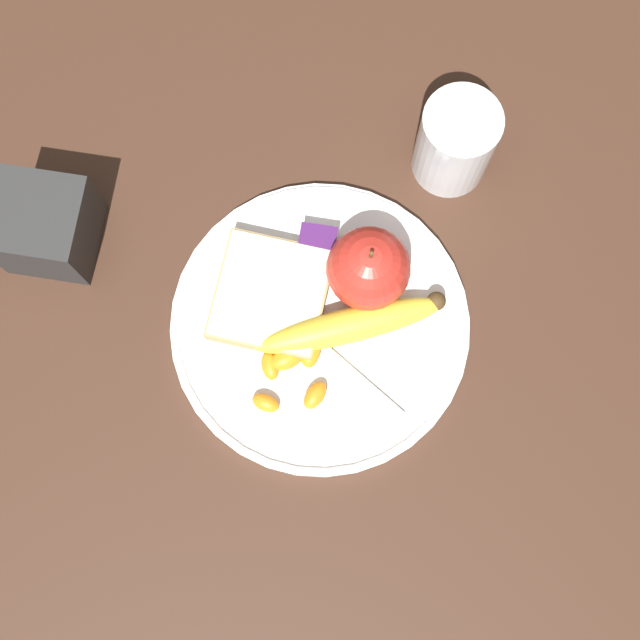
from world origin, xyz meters
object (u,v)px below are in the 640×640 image
plate (320,326)px  condiment_caddy (46,226)px  apple (368,269)px  jam_packet (316,249)px  juice_glass (455,144)px  bread_slice (271,295)px  fork (318,346)px  banana (353,321)px

plate → condiment_caddy: 0.27m
apple → plate: bearing=-36.2°
plate → jam_packet: (-0.07, -0.01, 0.01)m
apple → condiment_caddy: apple is taller
jam_packet → condiment_caddy: bearing=-84.9°
plate → apple: 0.07m
juice_glass → bread_slice: bearing=-41.8°
fork → condiment_caddy: 0.27m
plate → juice_glass: 0.21m
condiment_caddy → juice_glass: bearing=110.7°
apple → condiment_caddy: (0.00, -0.30, -0.01)m
fork → apple: bearing=-83.8°
condiment_caddy → plate: bearing=80.0°
banana → jam_packet: bearing=-145.9°
bread_slice → condiment_caddy: bearing=-97.5°
juice_glass → apple: (0.13, -0.06, 0.00)m
juice_glass → banana: 0.19m
apple → banana: bearing=-8.6°
juice_glass → condiment_caddy: (0.14, -0.36, -0.01)m
jam_packet → condiment_caddy: size_ratio=0.52×
fork → jam_packet: bearing=-47.4°
banana → fork: size_ratio=1.14×
juice_glass → plate: bearing=-28.4°
plate → bread_slice: bearing=-110.8°
juice_glass → jam_packet: (0.11, -0.11, -0.02)m
plate → fork: size_ratio=1.83×
juice_glass → banana: (0.18, -0.07, -0.02)m
banana → bread_slice: (-0.01, -0.08, -0.01)m
banana → juice_glass: bearing=158.8°
bread_slice → jam_packet: (-0.05, 0.03, -0.00)m
jam_packet → condiment_caddy: condiment_caddy is taller
banana → bread_slice: size_ratio=1.56×
juice_glass → bread_slice: 0.22m
juice_glass → fork: 0.23m
apple → jam_packet: 0.06m
juice_glass → jam_packet: juice_glass is taller
plate → apple: (-0.05, 0.04, 0.04)m
juice_glass → apple: bearing=-25.1°
apple → fork: (0.07, -0.03, -0.04)m
banana → fork: bearing=-48.4°
apple → fork: size_ratio=0.56×
juice_glass → bread_slice: (0.16, -0.15, -0.02)m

